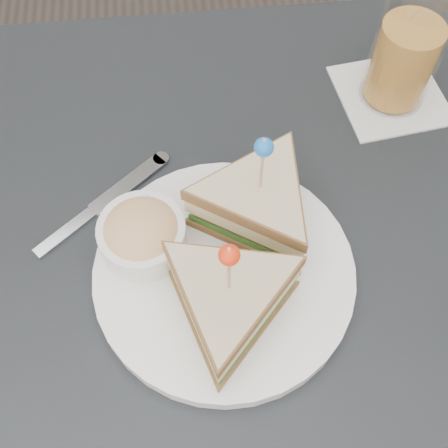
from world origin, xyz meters
TOP-DOWN VIEW (x-y plane):
  - ground_plane at (0.00, 0.00)m, footprint 3.50×3.50m
  - table at (0.00, 0.00)m, footprint 0.80×0.80m
  - plate_meal at (0.01, -0.02)m, footprint 0.35×0.35m
  - cutlery_knife at (-0.13, 0.07)m, footprint 0.16×0.14m
  - drink_set at (0.25, 0.21)m, footprint 0.15×0.15m

SIDE VIEW (x-z plane):
  - ground_plane at x=0.00m, z-range 0.00..0.00m
  - table at x=0.00m, z-range 0.30..1.05m
  - cutlery_knife at x=-0.13m, z-range 0.75..0.76m
  - plate_meal at x=0.01m, z-range 0.71..0.88m
  - drink_set at x=0.25m, z-range 0.74..0.91m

